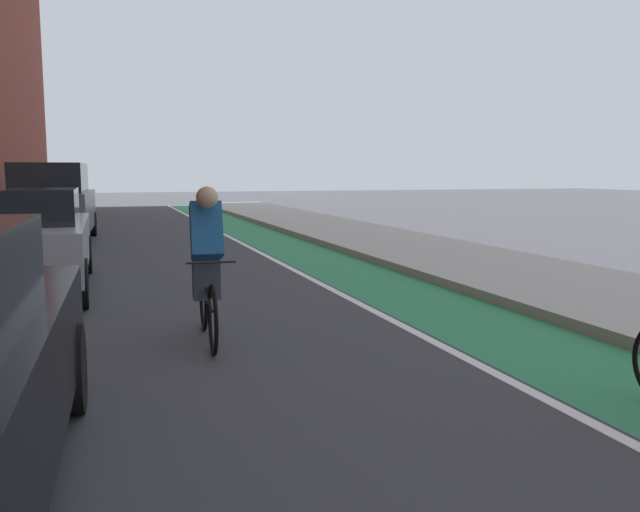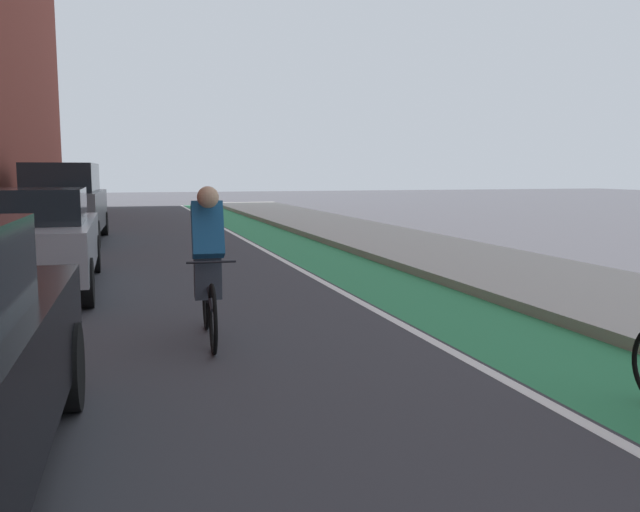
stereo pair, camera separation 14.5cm
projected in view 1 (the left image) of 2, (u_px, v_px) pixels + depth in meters
ground_plane at (185, 271)px, 11.94m from camera, size 94.96×94.96×0.00m
bike_lane_paint at (302, 252)px, 14.69m from camera, size 1.60×43.16×0.00m
lane_divider_stripe at (263, 254)px, 14.41m from camera, size 0.12×43.16×0.00m
sidewalk_right at (402, 246)px, 15.42m from camera, size 3.22×43.16×0.14m
parked_sedan_silver at (19, 239)px, 9.75m from camera, size 1.95×4.32×1.53m
parked_suv_gray at (52, 202)px, 16.42m from camera, size 2.00×4.64×1.98m
cyclist_trailing at (207, 265)px, 6.89m from camera, size 0.48×1.75×1.63m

